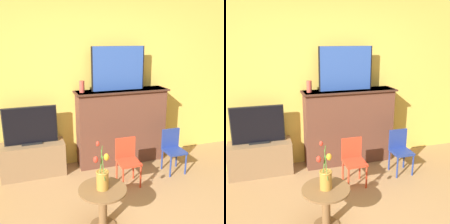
# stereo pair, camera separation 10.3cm
# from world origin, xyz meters

# --- Properties ---
(wall_back) EXTENTS (8.00, 0.06, 2.70)m
(wall_back) POSITION_xyz_m (0.00, 2.13, 1.35)
(wall_back) COLOR #EAC651
(wall_back) RESTS_ON ground
(fireplace_mantel) EXTENTS (1.43, 0.37, 1.16)m
(fireplace_mantel) POSITION_xyz_m (0.30, 1.94, 0.60)
(fireplace_mantel) COLOR brown
(fireplace_mantel) RESTS_ON ground
(painting) EXTENTS (0.81, 0.03, 0.64)m
(painting) POSITION_xyz_m (0.24, 1.94, 1.49)
(painting) COLOR black
(painting) RESTS_ON fireplace_mantel
(mantel_candle) EXTENTS (0.07, 0.07, 0.17)m
(mantel_candle) POSITION_xyz_m (-0.31, 1.94, 1.25)
(mantel_candle) COLOR #CC4C3D
(mantel_candle) RESTS_ON fireplace_mantel
(tv_stand) EXTENTS (0.89, 0.35, 0.48)m
(tv_stand) POSITION_xyz_m (-1.06, 1.90, 0.24)
(tv_stand) COLOR olive
(tv_stand) RESTS_ON ground
(tv_monitor) EXTENTS (0.73, 0.12, 0.54)m
(tv_monitor) POSITION_xyz_m (-1.06, 1.91, 0.74)
(tv_monitor) COLOR black
(tv_monitor) RESTS_ON tv_stand
(chair_red) EXTENTS (0.28, 0.28, 0.63)m
(chair_red) POSITION_xyz_m (0.14, 1.28, 0.37)
(chair_red) COLOR red
(chair_red) RESTS_ON ground
(chair_blue) EXTENTS (0.28, 0.28, 0.63)m
(chair_blue) POSITION_xyz_m (0.91, 1.40, 0.37)
(chair_blue) COLOR navy
(chair_blue) RESTS_ON ground
(side_table) EXTENTS (0.49, 0.49, 0.45)m
(side_table) POSITION_xyz_m (-0.42, 0.54, 0.30)
(side_table) COLOR brown
(side_table) RESTS_ON ground
(vase_tulips) EXTENTS (0.16, 0.23, 0.49)m
(vase_tulips) POSITION_xyz_m (-0.42, 0.53, 0.59)
(vase_tulips) COLOR #B78433
(vase_tulips) RESTS_ON side_table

